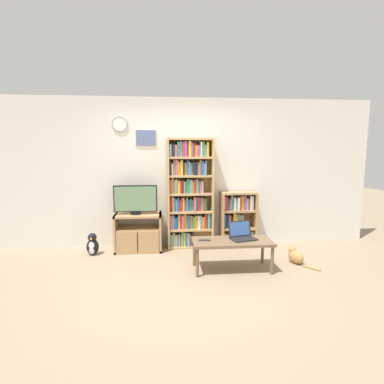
# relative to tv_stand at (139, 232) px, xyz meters

# --- Properties ---
(ground_plane) EXTENTS (18.00, 18.00, 0.00)m
(ground_plane) POSITION_rel_tv_stand_xyz_m (0.73, -1.39, -0.32)
(ground_plane) COLOR gray
(wall_back) EXTENTS (6.92, 0.09, 2.60)m
(wall_back) POSITION_rel_tv_stand_xyz_m (0.72, 0.29, 0.99)
(wall_back) COLOR silver
(wall_back) RESTS_ON ground_plane
(tv_stand) EXTENTS (0.78, 0.45, 0.63)m
(tv_stand) POSITION_rel_tv_stand_xyz_m (0.00, 0.00, 0.00)
(tv_stand) COLOR tan
(tv_stand) RESTS_ON ground_plane
(television) EXTENTS (0.72, 0.18, 0.49)m
(television) POSITION_rel_tv_stand_xyz_m (-0.03, -0.01, 0.56)
(television) COLOR black
(television) RESTS_ON tv_stand
(bookshelf_tall) EXTENTS (0.79, 0.29, 1.90)m
(bookshelf_tall) POSITION_rel_tv_stand_xyz_m (0.86, 0.12, 0.64)
(bookshelf_tall) COLOR tan
(bookshelf_tall) RESTS_ON ground_plane
(bookshelf_short) EXTENTS (0.62, 0.32, 0.98)m
(bookshelf_short) POSITION_rel_tv_stand_xyz_m (1.73, 0.11, 0.16)
(bookshelf_short) COLOR tan
(bookshelf_short) RESTS_ON ground_plane
(coffee_table) EXTENTS (1.12, 0.50, 0.44)m
(coffee_table) POSITION_rel_tv_stand_xyz_m (1.40, -0.98, 0.07)
(coffee_table) COLOR brown
(coffee_table) RESTS_ON ground_plane
(laptop) EXTENTS (0.40, 0.34, 0.24)m
(laptop) POSITION_rel_tv_stand_xyz_m (1.55, -0.92, 0.18)
(laptop) COLOR #232326
(laptop) RESTS_ON coffee_table
(remote_near_laptop) EXTENTS (0.16, 0.05, 0.02)m
(remote_near_laptop) POSITION_rel_tv_stand_xyz_m (1.01, -0.97, 0.13)
(remote_near_laptop) COLOR #38383A
(remote_near_laptop) RESTS_ON coffee_table
(cat) EXTENTS (0.35, 0.51, 0.25)m
(cat) POSITION_rel_tv_stand_xyz_m (2.42, -0.81, -0.21)
(cat) COLOR #B78447
(cat) RESTS_ON ground_plane
(penguin_figurine) EXTENTS (0.20, 0.18, 0.36)m
(penguin_figurine) POSITION_rel_tv_stand_xyz_m (-0.73, -0.17, -0.15)
(penguin_figurine) COLOR black
(penguin_figurine) RESTS_ON ground_plane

